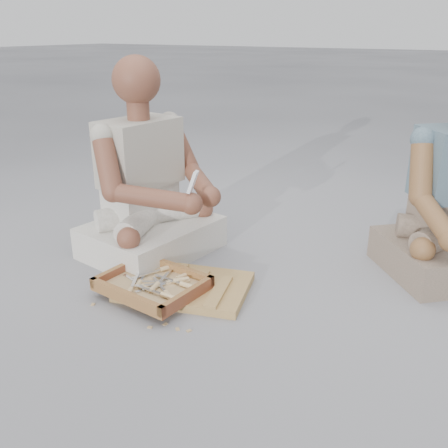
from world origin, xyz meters
The scene contains 26 objects.
ground centered at (0.00, 0.00, 0.00)m, with size 60.00×60.00×0.00m, color #929398.
carved_panel centered at (-0.14, 0.04, 0.02)m, with size 0.58×0.38×0.04m, color #926238.
tool_tray centered at (-0.23, -0.08, 0.06)m, with size 0.46×0.38×0.06m.
chisel_0 centered at (-0.28, -0.11, 0.06)m, with size 0.10×0.21×0.02m.
chisel_1 centered at (-0.11, -0.15, 0.07)m, with size 0.22×0.02×0.02m.
chisel_2 centered at (-0.12, -0.12, 0.07)m, with size 0.20×0.13×0.02m.
chisel_3 centered at (-0.27, 0.05, 0.07)m, with size 0.10×0.21×0.02m.
chisel_4 centered at (-0.20, -0.09, 0.07)m, with size 0.07×0.22×0.02m.
chisel_5 centered at (-0.10, -0.03, 0.07)m, with size 0.22×0.03×0.02m.
chisel_6 centered at (-0.17, -0.04, 0.06)m, with size 0.11×0.21×0.02m.
chisel_7 centered at (-0.24, -0.13, 0.06)m, with size 0.22×0.08×0.02m.
chisel_8 centered at (-0.15, 0.00, 0.06)m, with size 0.20×0.13×0.02m.
chisel_9 centered at (-0.16, 0.02, 0.07)m, with size 0.07×0.22×0.02m.
chisel_10 centered at (-0.26, -0.20, 0.08)m, with size 0.12×0.20×0.02m.
chisel_11 centered at (-0.15, -0.02, 0.07)m, with size 0.16×0.18×0.02m.
wood_chip_0 centered at (-0.03, -0.24, 0.00)m, with size 0.02×0.01×0.00m, color tan.
wood_chip_1 centered at (0.08, 0.00, 0.00)m, with size 0.02×0.01×0.00m, color tan.
wood_chip_2 centered at (0.03, -0.25, 0.00)m, with size 0.02×0.01×0.00m, color tan.
wood_chip_3 centered at (-0.35, 0.27, 0.00)m, with size 0.02×0.01×0.00m, color tan.
wood_chip_4 centered at (-0.28, 0.10, 0.00)m, with size 0.02×0.01×0.00m, color tan.
wood_chip_5 centered at (-0.29, 0.22, 0.00)m, with size 0.02×0.01×0.00m, color tan.
wood_chip_6 centered at (0.08, -0.23, 0.00)m, with size 0.02×0.01×0.00m, color tan.
wood_chip_7 centered at (-0.40, -0.28, 0.00)m, with size 0.02×0.01×0.00m, color tan.
wood_chip_8 centered at (-0.07, -0.29, 0.00)m, with size 0.02×0.01×0.00m, color tan.
craftsman centered at (-0.55, 0.30, 0.35)m, with size 0.72×0.71×1.02m.
mobile_phone centered at (-0.18, 0.18, 0.48)m, with size 0.06×0.06×0.11m.
Camera 1 is at (1.09, -1.61, 1.13)m, focal length 40.00 mm.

